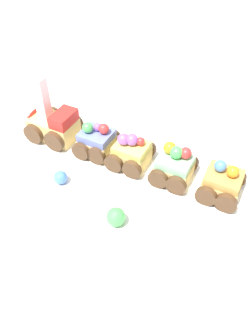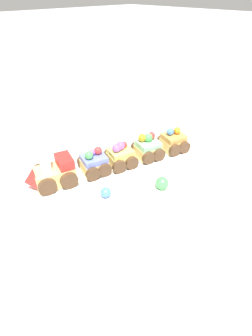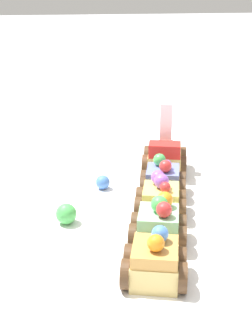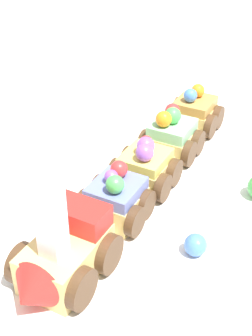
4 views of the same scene
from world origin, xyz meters
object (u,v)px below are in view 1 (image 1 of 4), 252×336
cake_train_locomotive (50,123)px  cake_car_caramel (222,184)px  cake_car_blueberry (97,141)px  gumball_blue (61,177)px  cake_car_lemon (131,153)px  gumball_green (116,217)px  cake_car_mint (174,166)px

cake_train_locomotive → cake_car_caramel: 0.33m
cake_car_blueberry → gumball_blue: (0.04, 0.09, -0.01)m
cake_car_lemon → gumball_green: (-0.00, 0.13, -0.01)m
cake_car_blueberry → cake_car_caramel: (-0.22, 0.06, -0.00)m
cake_car_caramel → gumball_blue: size_ratio=3.74×
cake_car_blueberry → cake_car_lemon: same height
cake_car_lemon → cake_car_mint: 0.08m
cake_train_locomotive → cake_car_caramel: bearing=-180.0°
cake_car_caramel → gumball_green: 0.18m
gumball_green → gumball_blue: bearing=-30.8°
cake_train_locomotive → cake_car_caramel: cake_train_locomotive is taller
cake_car_caramel → cake_train_locomotive: bearing=0.0°
cake_train_locomotive → cake_car_caramel: size_ratio=1.42×
cake_train_locomotive → cake_car_blueberry: cake_train_locomotive is taller
cake_car_mint → gumball_green: 0.14m
cake_car_blueberry → cake_car_caramel: 0.23m
gumball_blue → gumball_green: size_ratio=0.79×
gumball_blue → gumball_green: (-0.11, 0.06, 0.00)m
cake_car_mint → gumball_blue: bearing=30.9°
cake_car_blueberry → cake_car_lemon: (-0.07, 0.02, 0.00)m
cake_car_blueberry → cake_car_lemon: 0.07m
cake_train_locomotive → gumball_blue: (-0.06, 0.12, -0.02)m
cake_train_locomotive → gumball_blue: 0.13m
cake_car_caramel → gumball_blue: bearing=21.7°
cake_car_mint → cake_car_blueberry: bearing=0.2°
cake_car_lemon → cake_car_caramel: (-0.15, 0.04, -0.00)m
cake_car_lemon → cake_car_caramel: bearing=-179.9°
cake_car_blueberry → gumball_blue: cake_car_blueberry is taller
cake_train_locomotive → cake_car_lemon: size_ratio=1.42×
cake_car_blueberry → cake_car_caramel: bearing=-179.9°
cake_car_mint → cake_train_locomotive: bearing=0.1°
cake_car_lemon → gumball_blue: (0.11, 0.07, -0.01)m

